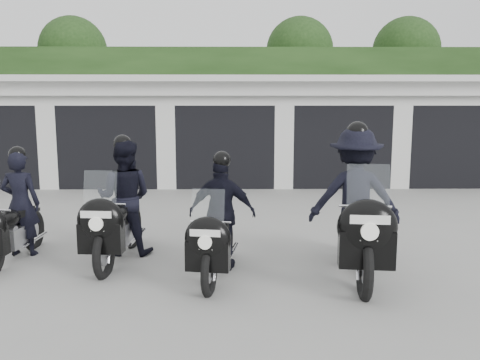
{
  "coord_description": "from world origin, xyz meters",
  "views": [
    {
      "loc": [
        0.24,
        -7.87,
        2.34
      ],
      "look_at": [
        0.33,
        0.31,
        1.05
      ],
      "focal_mm": 38.0,
      "sensor_mm": 36.0,
      "label": 1
    }
  ],
  "objects_px": {
    "police_bike_c": "(220,221)",
    "police_bike_a": "(12,215)",
    "police_bike_d": "(356,206)",
    "police_bike_b": "(121,205)"
  },
  "relations": [
    {
      "from": "police_bike_c",
      "to": "police_bike_a",
      "type": "bearing_deg",
      "value": 177.9
    },
    {
      "from": "police_bike_c",
      "to": "police_bike_d",
      "type": "distance_m",
      "value": 1.87
    },
    {
      "from": "police_bike_b",
      "to": "police_bike_d",
      "type": "bearing_deg",
      "value": -6.42
    },
    {
      "from": "police_bike_b",
      "to": "police_bike_c",
      "type": "height_order",
      "value": "police_bike_b"
    },
    {
      "from": "police_bike_b",
      "to": "police_bike_a",
      "type": "bearing_deg",
      "value": -170.88
    },
    {
      "from": "police_bike_a",
      "to": "police_bike_c",
      "type": "relative_size",
      "value": 1.01
    },
    {
      "from": "police_bike_a",
      "to": "police_bike_d",
      "type": "height_order",
      "value": "police_bike_d"
    },
    {
      "from": "police_bike_b",
      "to": "police_bike_c",
      "type": "xyz_separation_m",
      "value": [
        1.49,
        -0.71,
        -0.07
      ]
    },
    {
      "from": "police_bike_a",
      "to": "police_bike_b",
      "type": "relative_size",
      "value": 0.91
    },
    {
      "from": "police_bike_b",
      "to": "police_bike_d",
      "type": "relative_size",
      "value": 0.89
    }
  ]
}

